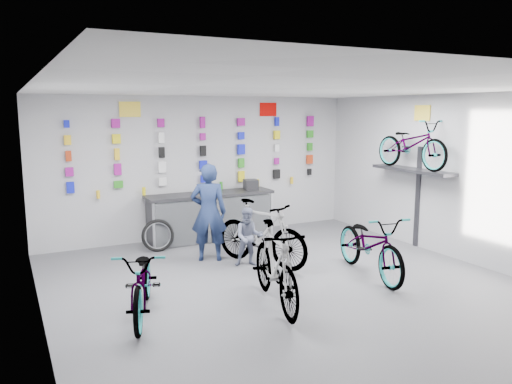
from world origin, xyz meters
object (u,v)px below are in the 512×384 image
bike_right (370,244)px  customer (249,237)px  bike_center (275,266)px  bike_left (143,281)px  counter (211,217)px  clerk (209,212)px  bike_service (261,233)px

bike_right → customer: size_ratio=1.96×
bike_center → bike_right: bike_center is taller
bike_left → counter: bearing=74.7°
bike_right → customer: (-1.54, 1.39, -0.02)m
clerk → bike_left: bearing=72.2°
bike_left → clerk: size_ratio=1.04×
clerk → customer: bearing=150.8°
bike_center → counter: bearing=93.5°
bike_center → clerk: (-0.01, 2.43, 0.31)m
bike_service → counter: bearing=68.0°
bike_left → clerk: bearing=68.3°
counter → clerk: bearing=-113.2°
counter → bike_center: bike_center is taller
clerk → customer: (0.49, -0.64, -0.37)m
bike_right → clerk: 2.89m
counter → bike_left: counter is taller
counter → bike_left: bearing=-124.7°
counter → customer: bearing=-92.4°
bike_service → customer: bearing=139.4°
bike_center → bike_right: size_ratio=0.95×
counter → customer: size_ratio=2.60×
bike_left → customer: 2.56m
bike_right → bike_service: size_ratio=1.06×
bike_center → bike_service: 1.87m
counter → bike_right: bearing=-66.6°
bike_left → customer: (2.20, 1.32, 0.04)m
bike_service → bike_left: bearing=-178.0°
bike_center → bike_right: (2.01, 0.41, -0.05)m
counter → bike_center: bearing=-98.4°
counter → bike_left: size_ratio=1.47×
bike_left → bike_right: bearing=18.4°
customer → bike_service: bearing=6.0°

